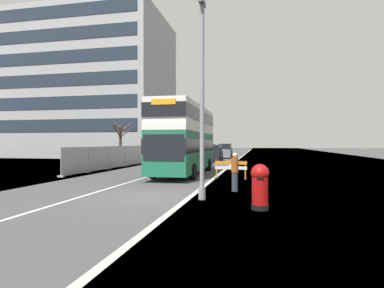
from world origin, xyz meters
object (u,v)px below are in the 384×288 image
Objects in this scene: lamppost_foreground at (202,105)px; roadworks_barrier at (231,168)px; car_oncoming_near at (214,154)px; car_receding_far at (198,150)px; pedestrian_at_kerb at (235,172)px; car_receding_mid at (225,151)px; red_pillar_postbox at (260,185)px; double_decker_bus at (185,138)px; car_far_side at (211,149)px.

lamppost_foreground reaches higher than roadworks_barrier.
car_receding_far is (-5.35, 17.63, 0.03)m from car_oncoming_near.
car_receding_mid is at bearing 96.78° from pedestrian_at_kerb.
red_pillar_postbox is 0.34× the size of car_receding_far.
roadworks_barrier is at bearing 101.10° from red_pillar_postbox.
car_oncoming_near is 0.89× the size of car_receding_far.
car_receding_mid is at bearing 97.83° from red_pillar_postbox.
double_decker_bus is 2.85× the size of car_oncoming_near.
car_receding_far is at bearing 106.87° from car_oncoming_near.
roadworks_barrier is at bearing 86.23° from lamppost_foreground.
red_pillar_postbox is 28.11m from car_oncoming_near.
lamppost_foreground reaches higher than car_far_side.
lamppost_foreground is 1.78× the size of car_receding_far.
car_oncoming_near is 8.59m from car_receding_mid.
red_pillar_postbox is 0.39× the size of car_oncoming_near.
double_decker_bus is 8.94m from pedestrian_at_kerb.
car_receding_mid is 0.90× the size of car_receding_far.
double_decker_bus is at bearing -89.36° from car_oncoming_near.
red_pillar_postbox is at bearing -79.76° from car_far_side.
double_decker_bus is at bearing 106.80° from lamppost_foreground.
red_pillar_postbox is 0.38× the size of car_far_side.
car_receding_far is (-8.58, 43.70, -2.77)m from lamppost_foreground.
car_receding_mid is at bearing -57.07° from car_receding_far.
double_decker_bus is 7.32× the size of red_pillar_postbox.
double_decker_bus reaches higher than car_receding_far.
car_receding_far reaches higher than pedestrian_at_kerb.
car_oncoming_near is 27.79m from car_far_side.
lamppost_foreground reaches higher than car_receding_mid.
car_oncoming_near is 2.20× the size of pedestrian_at_kerb.
roadworks_barrier is at bearing -75.93° from car_receding_far.
car_oncoming_near is 24.06m from pedestrian_at_kerb.
double_decker_bus reaches higher than car_oncoming_near.
double_decker_bus is 43.65m from car_far_side.
car_receding_far is 42.42m from pedestrian_at_kerb.
car_receding_far is at bearing 122.93° from car_receding_mid.
car_oncoming_near is 0.97× the size of car_far_side.
pedestrian_at_kerb is at bearing -80.23° from car_far_side.
car_receding_mid is (-3.21, 27.15, 0.28)m from roadworks_barrier.
roadworks_barrier is 37.33m from car_receding_far.
double_decker_bus is 2.75× the size of car_far_side.
car_receding_far is at bearing 99.35° from double_decker_bus.
double_decker_bus is 34.07m from car_receding_far.
pedestrian_at_kerb is (1.12, 2.41, -2.85)m from lamppost_foreground.
car_oncoming_near is at bearing 101.35° from roadworks_barrier.
lamppost_foreground is 44.62m from car_receding_far.
car_receding_far is (-9.08, 36.21, 0.27)m from roadworks_barrier.
car_oncoming_near is at bearing 101.27° from red_pillar_postbox.
double_decker_bus is 5.65× the size of roadworks_barrier.
red_pillar_postbox is 36.48m from car_receding_mid.
pedestrian_at_kerb is at bearing -61.58° from double_decker_bus.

